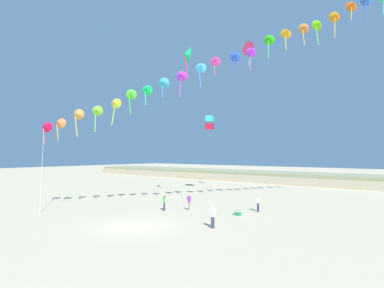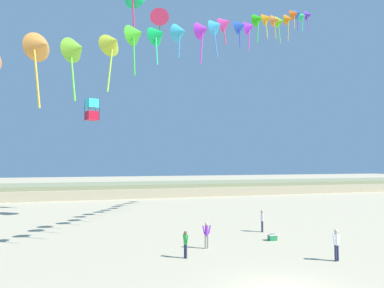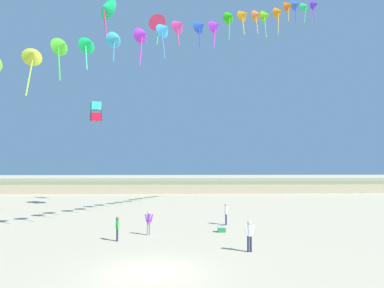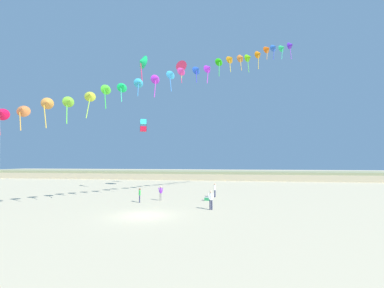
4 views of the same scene
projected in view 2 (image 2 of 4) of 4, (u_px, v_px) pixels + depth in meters
dune_ridge at (143, 189)px, 57.30m from camera, size 120.00×12.26×1.98m
person_near_left at (262, 219)px, 26.97m from camera, size 0.23×0.60×1.70m
person_near_right at (336, 243)px, 19.04m from camera, size 0.61×0.24×1.75m
person_mid_center at (207, 233)px, 21.79m from camera, size 0.58×0.23×1.66m
person_far_left at (186, 242)px, 19.62m from camera, size 0.25×0.53×1.54m
kite_banner_string at (233, 25)px, 25.64m from camera, size 30.76×24.77×23.76m
large_kite_mid_trail at (160, 18)px, 36.48m from camera, size 2.15×1.22×3.49m
large_kite_high_solo at (92, 110)px, 33.76m from camera, size 1.44×1.44×2.08m
beach_cooler at (272, 237)px, 24.01m from camera, size 0.58×0.41×0.46m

